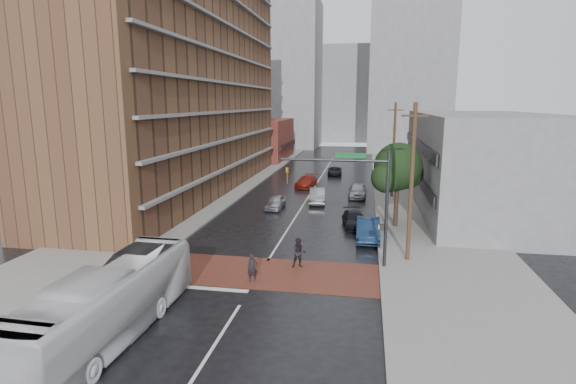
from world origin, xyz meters
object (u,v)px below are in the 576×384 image
at_px(transit_bus, 108,304).
at_px(car_travel_b, 317,196).
at_px(car_travel_c, 306,182).
at_px(car_parked_mid, 354,219).
at_px(car_travel_a, 276,202).
at_px(pedestrian_b, 299,253).
at_px(car_parked_far, 358,190).
at_px(suv_travel, 335,171).
at_px(car_parked_near, 368,229).
at_px(pedestrian_a, 252,268).

distance_m(transit_bus, car_travel_b, 28.53).
height_order(car_travel_c, car_parked_mid, car_travel_c).
bearing_deg(car_travel_a, transit_bus, -93.63).
height_order(pedestrian_b, car_parked_far, pedestrian_b).
bearing_deg(suv_travel, car_travel_b, -94.16).
height_order(transit_bus, car_parked_mid, transit_bus).
bearing_deg(car_parked_near, pedestrian_a, -126.14).
relative_size(transit_bus, car_parked_near, 2.36).
bearing_deg(pedestrian_b, car_travel_c, 83.79).
distance_m(car_travel_b, car_travel_c, 8.71).
height_order(car_parked_mid, car_parked_far, car_parked_far).
bearing_deg(pedestrian_b, pedestrian_a, -144.36).
bearing_deg(suv_travel, transit_bus, -100.58).
bearing_deg(transit_bus, car_travel_b, 79.44).
distance_m(car_travel_c, car_parked_mid, 17.80).
xyz_separation_m(pedestrian_b, car_parked_mid, (3.06, 9.86, -0.31)).
bearing_deg(car_travel_a, car_travel_c, 84.55).
bearing_deg(car_travel_a, car_parked_near, -42.90).
relative_size(pedestrian_b, car_parked_mid, 0.43).
relative_size(car_travel_c, car_parked_mid, 1.07).
height_order(car_travel_a, car_parked_far, car_parked_far).
xyz_separation_m(transit_bus, pedestrian_b, (6.75, 9.76, -0.64)).
xyz_separation_m(transit_bus, car_travel_c, (3.62, 36.32, -0.91)).
height_order(transit_bus, car_travel_a, transit_bus).
relative_size(pedestrian_a, car_travel_b, 0.36).
xyz_separation_m(car_travel_b, suv_travel, (0.46, 17.91, -0.16)).
xyz_separation_m(car_travel_b, car_parked_near, (5.02, -11.63, 0.06)).
distance_m(suv_travel, car_parked_mid, 26.41).
distance_m(car_travel_b, suv_travel, 17.92).
relative_size(pedestrian_b, car_parked_far, 0.42).
bearing_deg(car_travel_c, car_parked_mid, -60.53).
height_order(pedestrian_a, car_travel_b, pedestrian_a).
height_order(pedestrian_a, car_parked_mid, pedestrian_a).
bearing_deg(pedestrian_b, car_travel_a, 93.85).
xyz_separation_m(car_parked_near, car_parked_mid, (-1.10, 3.35, -0.17)).
distance_m(pedestrian_b, car_parked_mid, 10.33).
bearing_deg(car_parked_far, pedestrian_b, -97.13).
distance_m(pedestrian_a, car_travel_a, 17.75).
height_order(pedestrian_b, car_parked_mid, pedestrian_b).
height_order(car_travel_a, car_parked_mid, car_travel_a).
distance_m(pedestrian_a, suv_travel, 38.68).
distance_m(car_travel_a, car_parked_near, 12.17).
bearing_deg(transit_bus, car_parked_mid, 64.79).
bearing_deg(transit_bus, car_parked_far, 73.99).
distance_m(car_travel_a, car_travel_b, 4.82).
bearing_deg(car_travel_c, suv_travel, 83.07).
height_order(transit_bus, car_parked_far, transit_bus).
relative_size(car_travel_c, car_parked_near, 0.95).
relative_size(car_travel_c, suv_travel, 1.11).
distance_m(pedestrian_b, car_travel_a, 15.69).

